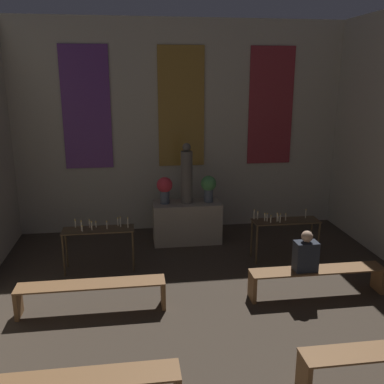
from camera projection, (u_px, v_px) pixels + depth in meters
The scene contains 10 objects.
wall_back at pixel (181, 127), 9.60m from camera, with size 7.54×0.16×4.67m.
altar at pixel (187, 222), 9.16m from camera, with size 1.43×0.66×0.87m.
statue at pixel (187, 175), 8.89m from camera, with size 0.24×0.24×1.27m.
flower_vase_left at pixel (165, 188), 8.90m from camera, with size 0.33×0.33×0.56m.
flower_vase_right at pixel (209, 186), 9.02m from camera, with size 0.33×0.33×0.56m.
candle_rack_left at pixel (99, 235), 7.74m from camera, with size 1.28×0.41×0.98m.
candle_rack_right at pixel (285, 226), 8.21m from camera, with size 1.28×0.41×0.98m.
pew_back_left at pixel (92, 291), 6.42m from camera, with size 2.20×0.36×0.46m.
pew_back_right at pixel (317, 276), 6.89m from camera, with size 2.20×0.36×0.46m.
person_seated at pixel (306, 254), 6.76m from camera, with size 0.36×0.24×0.66m.
Camera 1 is at (-1.09, 2.15, 3.44)m, focal length 40.00 mm.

